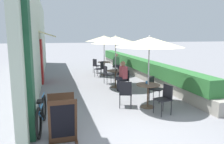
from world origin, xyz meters
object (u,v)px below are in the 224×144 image
at_px(seated_patron_far_left, 116,63).
at_px(bicycle_leaning, 42,114).
at_px(patio_umbrella_near, 149,42).
at_px(patio_table_near, 148,91).
at_px(cafe_chair_mid_left, 108,73).
at_px(cafe_chair_far_left, 116,66).
at_px(patio_table_far, 104,66).
at_px(cafe_chair_near_back, 165,97).
at_px(patio_umbrella_mid, 116,40).
at_px(cafe_chair_mid_right, 125,79).
at_px(menu_board, 62,119).
at_px(cafe_chair_far_back, 100,68).
at_px(coffee_cup_mid, 116,70).
at_px(cafe_chair_near_left, 154,87).
at_px(patio_umbrella_far, 104,39).
at_px(cafe_chair_near_right, 126,92).
at_px(seated_patron_mid_right, 122,75).
at_px(cafe_chair_far_right, 96,65).
at_px(patio_table_mid, 115,75).
at_px(coffee_cup_near, 147,82).

xyz_separation_m(seated_patron_far_left, bicycle_leaning, (-3.91, -6.74, -0.31)).
bearing_deg(patio_umbrella_near, patio_table_near, 0.00).
bearing_deg(bicycle_leaning, cafe_chair_mid_left, 61.87).
bearing_deg(cafe_chair_far_left, seated_patron_far_left, 90.00).
height_order(patio_table_far, bicycle_leaning, bicycle_leaning).
relative_size(patio_umbrella_near, cafe_chair_far_left, 2.64).
bearing_deg(cafe_chair_near_back, patio_umbrella_mid, -4.31).
height_order(cafe_chair_mid_left, cafe_chair_mid_right, same).
height_order(patio_table_near, menu_board, menu_board).
bearing_deg(menu_board, cafe_chair_far_back, 70.47).
relative_size(coffee_cup_mid, menu_board, 0.09).
distance_m(cafe_chair_near_left, bicycle_leaning, 3.95).
height_order(patio_umbrella_far, bicycle_leaning, patio_umbrella_far).
height_order(patio_table_near, cafe_chair_near_right, cafe_chair_near_right).
bearing_deg(patio_table_near, cafe_chair_mid_right, 91.42).
distance_m(cafe_chair_mid_right, bicycle_leaning, 4.38).
xyz_separation_m(bicycle_leaning, menu_board, (0.47, -0.79, 0.13)).
relative_size(cafe_chair_near_right, cafe_chair_mid_left, 1.00).
xyz_separation_m(seated_patron_mid_right, bicycle_leaning, (-3.06, -3.00, -0.31)).
bearing_deg(seated_patron_far_left, cafe_chair_mid_right, 85.75).
bearing_deg(cafe_chair_far_right, patio_table_mid, -20.99).
distance_m(cafe_chair_near_right, cafe_chair_far_left, 6.05).
distance_m(cafe_chair_near_right, bicycle_leaning, 2.70).
distance_m(cafe_chair_near_right, seated_patron_mid_right, 2.12).
relative_size(patio_umbrella_near, cafe_chair_near_right, 2.64).
distance_m(cafe_chair_near_left, cafe_chair_near_back, 1.25).
relative_size(patio_umbrella_mid, coffee_cup_mid, 25.55).
height_order(patio_umbrella_near, patio_umbrella_far, same).
xyz_separation_m(patio_table_mid, patio_umbrella_far, (0.22, 3.14, 1.55)).
height_order(cafe_chair_near_back, coffee_cup_near, cafe_chair_near_back).
height_order(patio_table_near, cafe_chair_far_back, cafe_chair_far_back).
height_order(patio_table_far, patio_umbrella_far, patio_umbrella_far).
height_order(patio_table_mid, coffee_cup_mid, coffee_cup_mid).
height_order(patio_table_near, patio_table_far, same).
distance_m(patio_table_mid, cafe_chair_mid_right, 0.72).
bearing_deg(patio_umbrella_mid, cafe_chair_far_right, 91.99).
bearing_deg(patio_umbrella_near, patio_umbrella_mid, 94.80).
xyz_separation_m(cafe_chair_far_left, cafe_chair_far_back, (-1.10, -0.61, 0.00)).
xyz_separation_m(patio_umbrella_near, cafe_chair_mid_right, (-0.05, 2.21, -1.58)).
relative_size(cafe_chair_mid_right, coffee_cup_mid, 9.67).
bearing_deg(cafe_chair_mid_left, patio_umbrella_far, 161.37).
bearing_deg(cafe_chair_mid_right, seated_patron_mid_right, 90.00).
bearing_deg(patio_table_near, patio_umbrella_near, 0.00).
bearing_deg(patio_table_mid, cafe_chair_far_left, 73.22).
bearing_deg(cafe_chair_far_left, cafe_chair_mid_left, 72.02).
xyz_separation_m(cafe_chair_near_left, menu_board, (-3.24, -2.14, -0.01)).
xyz_separation_m(cafe_chair_near_left, coffee_cup_near, (-0.49, -0.43, 0.28)).
bearing_deg(cafe_chair_near_back, seated_patron_far_left, -15.69).
height_order(coffee_cup_near, cafe_chair_mid_right, cafe_chair_mid_right).
xyz_separation_m(coffee_cup_mid, cafe_chair_far_right, (-0.11, 3.94, -0.28)).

